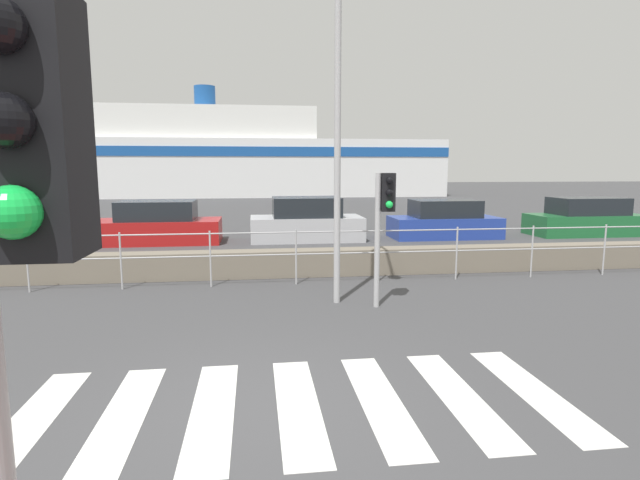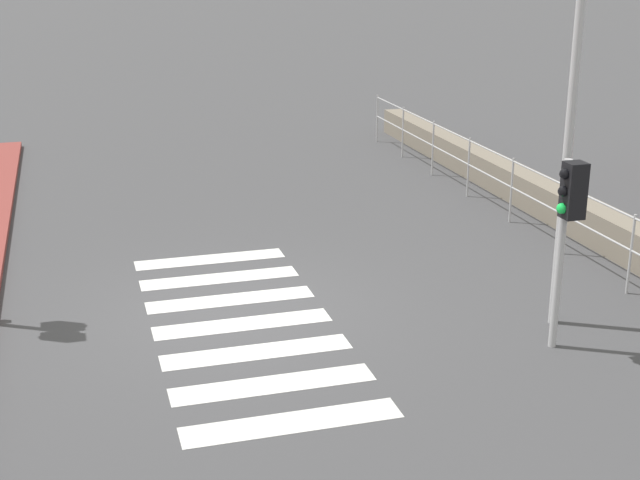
{
  "view_description": "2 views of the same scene",
  "coord_description": "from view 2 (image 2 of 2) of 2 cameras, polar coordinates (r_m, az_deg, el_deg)",
  "views": [
    {
      "loc": [
        0.04,
        -5.02,
        2.53
      ],
      "look_at": [
        0.96,
        2.0,
        1.5
      ],
      "focal_mm": 28.0,
      "sensor_mm": 36.0,
      "label": 1
    },
    {
      "loc": [
        11.33,
        -2.02,
        4.86
      ],
      "look_at": [
        0.76,
        1.0,
        1.2
      ],
      "focal_mm": 50.0,
      "sensor_mm": 36.0,
      "label": 2
    }
  ],
  "objects": [
    {
      "name": "ground_plane",
      "position": [
        12.49,
        -5.4,
        -4.56
      ],
      "size": [
        160.0,
        160.0,
        0.0
      ],
      "primitive_type": "plane",
      "color": "#424244"
    },
    {
      "name": "crosswalk",
      "position": [
        12.07,
        -4.98,
        -5.37
      ],
      "size": [
        5.85,
        2.4,
        0.01
      ],
      "color": "silver",
      "rests_on": "ground_plane"
    },
    {
      "name": "harbor_fence",
      "position": [
        14.26,
        17.29,
        0.99
      ],
      "size": [
        20.15,
        0.04,
        1.21
      ],
      "color": "#B2B2B5",
      "rests_on": "ground_plane"
    },
    {
      "name": "traffic_light_far",
      "position": [
        11.06,
        15.58,
        1.62
      ],
      "size": [
        0.34,
        0.32,
        2.44
      ],
      "color": "#B2B2B5",
      "rests_on": "ground_plane"
    },
    {
      "name": "streetlamp",
      "position": [
        11.43,
        15.19,
        12.8
      ],
      "size": [
        0.32,
        1.28,
        6.23
      ],
      "color": "#B2B2B5",
      "rests_on": "ground_plane"
    }
  ]
}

